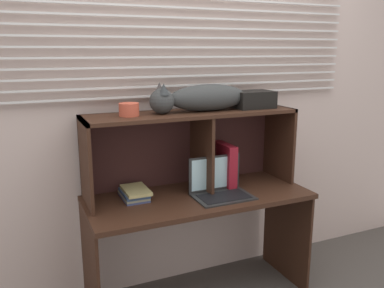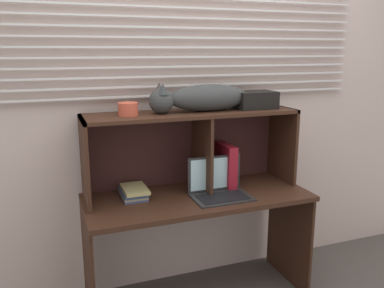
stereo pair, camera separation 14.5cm
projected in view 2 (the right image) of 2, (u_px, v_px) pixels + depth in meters
back_panel_with_blinds at (180, 103)px, 2.68m from camera, size 4.40×0.08×2.50m
desk at (198, 216)px, 2.54m from camera, size 1.39×0.58×0.72m
hutch_shelf_unit at (191, 136)px, 2.56m from camera, size 1.34×0.35×0.51m
cat at (202, 98)px, 2.49m from camera, size 0.87×0.18×0.18m
laptop at (219, 188)px, 2.48m from camera, size 0.35×0.24×0.24m
binder_upright at (226, 165)px, 2.65m from camera, size 0.06×0.24×0.28m
book_stack at (134, 192)px, 2.46m from camera, size 0.15×0.24×0.06m
small_basket at (128, 109)px, 2.34m from camera, size 0.12×0.12×0.07m
storage_box at (255, 100)px, 2.62m from camera, size 0.26×0.19×0.11m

